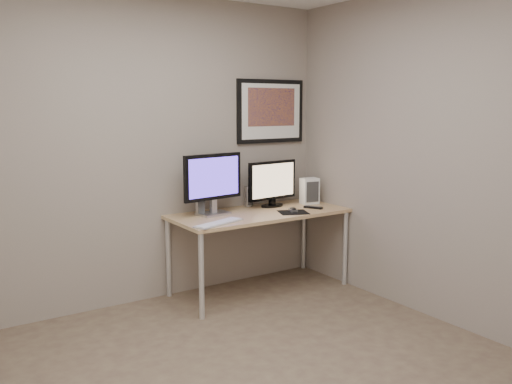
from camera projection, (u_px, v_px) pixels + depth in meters
floor at (247, 382)px, 3.32m from camera, size 3.60×3.60×0.00m
room at (208, 111)px, 3.43m from camera, size 3.60×3.60×3.60m
desk at (260, 219)px, 4.87m from camera, size 1.60×0.70×0.73m
framed_art at (271, 111)px, 5.19m from camera, size 0.75×0.04×0.60m
monitor_large at (213, 181)px, 4.69m from camera, size 0.59×0.22×0.53m
monitor_tv at (272, 182)px, 5.08m from camera, size 0.55×0.15×0.43m
speaker_left at (200, 204)px, 4.72m from camera, size 0.09×0.09×0.20m
speaker_right at (248, 196)px, 5.13m from camera, size 0.08×0.08×0.19m
keyboard at (219, 223)px, 4.37m from camera, size 0.49×0.27×0.02m
mousepad at (293, 212)px, 4.84m from camera, size 0.32×0.30×0.00m
mouse at (293, 209)px, 4.88m from camera, size 0.09×0.12×0.04m
remote at (313, 207)px, 5.03m from camera, size 0.12×0.18×0.02m
fan_unit at (309, 191)px, 5.25m from camera, size 0.18×0.15×0.25m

